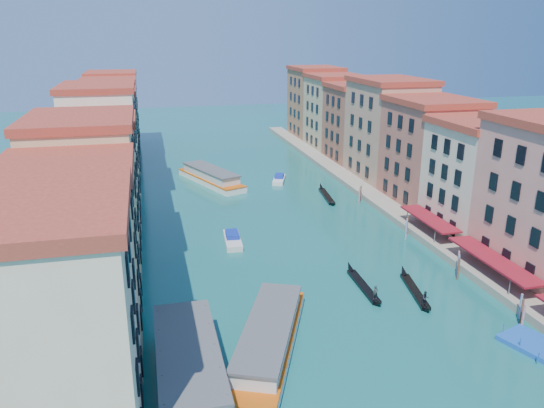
{
  "coord_description": "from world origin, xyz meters",
  "views": [
    {
      "loc": [
        -18.16,
        -28.21,
        29.38
      ],
      "look_at": [
        -1.95,
        39.43,
        6.98
      ],
      "focal_mm": 35.0,
      "sensor_mm": 36.0,
      "label": 1
    }
  ],
  "objects_px": {
    "vaporetto_stop": "(189,369)",
    "vaporetto_far": "(211,177)",
    "vaporetto_near": "(269,338)",
    "gondola_right": "(415,290)",
    "blue_dock": "(536,345)",
    "gondola_fore": "(363,285)"
  },
  "relations": [
    {
      "from": "vaporetto_stop",
      "to": "gondola_right",
      "type": "height_order",
      "value": "vaporetto_stop"
    },
    {
      "from": "vaporetto_near",
      "to": "gondola_right",
      "type": "relative_size",
      "value": 1.79
    },
    {
      "from": "vaporetto_stop",
      "to": "vaporetto_near",
      "type": "bearing_deg",
      "value": 22.86
    },
    {
      "from": "vaporetto_stop",
      "to": "vaporetto_far",
      "type": "height_order",
      "value": "vaporetto_stop"
    },
    {
      "from": "vaporetto_stop",
      "to": "gondola_fore",
      "type": "bearing_deg",
      "value": 31.61
    },
    {
      "from": "vaporetto_stop",
      "to": "gondola_fore",
      "type": "distance_m",
      "value": 26.0
    },
    {
      "from": "gondola_fore",
      "to": "blue_dock",
      "type": "relative_size",
      "value": 1.61
    },
    {
      "from": "gondola_right",
      "to": "blue_dock",
      "type": "xyz_separation_m",
      "value": [
        6.02,
        -13.08,
        -0.18
      ]
    },
    {
      "from": "vaporetto_stop",
      "to": "vaporetto_near",
      "type": "distance_m",
      "value": 8.65
    },
    {
      "from": "vaporetto_near",
      "to": "vaporetto_far",
      "type": "distance_m",
      "value": 61.83
    },
    {
      "from": "vaporetto_near",
      "to": "gondola_fore",
      "type": "bearing_deg",
      "value": 58.9
    },
    {
      "from": "vaporetto_stop",
      "to": "gondola_fore",
      "type": "xyz_separation_m",
      "value": [
        22.12,
        13.61,
        -1.05
      ]
    },
    {
      "from": "gondola_fore",
      "to": "vaporetto_near",
      "type": "bearing_deg",
      "value": -142.33
    },
    {
      "from": "vaporetto_far",
      "to": "gondola_right",
      "type": "distance_m",
      "value": 57.09
    },
    {
      "from": "vaporetto_stop",
      "to": "blue_dock",
      "type": "bearing_deg",
      "value": -3.94
    },
    {
      "from": "vaporetto_near",
      "to": "vaporetto_far",
      "type": "relative_size",
      "value": 0.98
    },
    {
      "from": "vaporetto_far",
      "to": "gondola_right",
      "type": "xyz_separation_m",
      "value": [
        17.37,
        -54.38,
        -0.94
      ]
    },
    {
      "from": "blue_dock",
      "to": "vaporetto_far",
      "type": "bearing_deg",
      "value": 89.62
    },
    {
      "from": "vaporetto_near",
      "to": "gondola_right",
      "type": "bearing_deg",
      "value": 43.73
    },
    {
      "from": "gondola_right",
      "to": "blue_dock",
      "type": "relative_size",
      "value": 1.6
    },
    {
      "from": "gondola_right",
      "to": "vaporetto_far",
      "type": "bearing_deg",
      "value": 118.61
    },
    {
      "from": "blue_dock",
      "to": "vaporetto_stop",
      "type": "bearing_deg",
      "value": 156.56
    }
  ]
}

